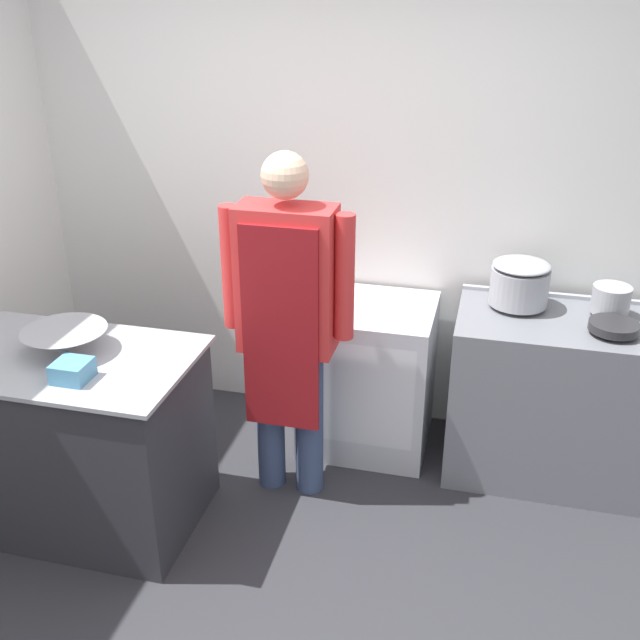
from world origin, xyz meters
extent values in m
plane|color=#2D2D33|center=(0.00, 0.00, 0.00)|extent=(14.00, 14.00, 0.00)
cube|color=white|center=(0.00, 1.80, 1.35)|extent=(8.00, 0.05, 2.70)
cube|color=#2D2D33|center=(-1.06, 0.50, 0.42)|extent=(1.24, 0.70, 0.85)
cube|color=#9EA0A8|center=(-1.06, 0.50, 0.86)|extent=(1.29, 0.73, 0.02)
cube|color=slate|center=(1.19, 1.42, 0.44)|extent=(1.03, 0.61, 0.88)
cube|color=#9EA0A8|center=(1.19, 1.13, 0.72)|extent=(0.95, 0.03, 0.10)
cube|color=#9EA0A8|center=(1.19, 1.71, 0.89)|extent=(1.03, 0.03, 0.02)
cube|color=silver|center=(0.21, 1.46, 0.41)|extent=(0.68, 0.59, 0.83)
cube|color=silver|center=(0.21, 1.18, 0.46)|extent=(0.58, 0.02, 0.58)
cylinder|color=#38476B|center=(-0.19, 0.97, 0.40)|extent=(0.14, 0.14, 0.80)
cylinder|color=#38476B|center=(0.01, 0.97, 0.40)|extent=(0.14, 0.14, 0.80)
cube|color=red|center=(-0.09, 0.97, 1.14)|extent=(0.45, 0.22, 0.69)
cube|color=maroon|center=(-0.09, 0.84, 0.94)|extent=(0.36, 0.02, 1.00)
cylinder|color=red|center=(-0.36, 0.97, 1.18)|extent=(0.09, 0.09, 0.59)
cylinder|color=red|center=(0.18, 0.97, 1.18)|extent=(0.09, 0.09, 0.59)
sphere|color=beige|center=(-0.09, 0.97, 1.62)|extent=(0.21, 0.21, 0.21)
cone|color=#9EA0A8|center=(-1.00, 0.55, 0.92)|extent=(0.38, 0.38, 0.11)
cube|color=teal|center=(-0.83, 0.33, 0.91)|extent=(0.14, 0.14, 0.08)
cylinder|color=#9EA0A8|center=(0.95, 1.53, 0.99)|extent=(0.29, 0.29, 0.19)
ellipsoid|color=#9EA0A8|center=(0.95, 1.53, 1.10)|extent=(0.29, 0.29, 0.05)
cylinder|color=#262628|center=(1.39, 1.31, 0.92)|extent=(0.23, 0.23, 0.04)
cylinder|color=#9EA0A8|center=(1.39, 1.53, 0.96)|extent=(0.18, 0.18, 0.14)
camera|label=1|loc=(0.82, -2.07, 2.42)|focal=42.00mm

